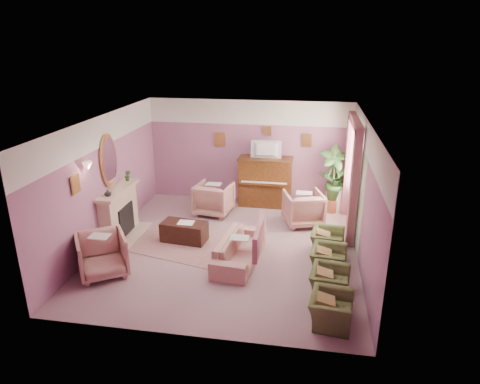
% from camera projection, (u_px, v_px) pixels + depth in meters
% --- Properties ---
extents(floor, '(5.50, 6.00, 0.01)m').
position_uv_depth(floor, '(228.00, 247.00, 9.39)').
color(floor, gray).
rests_on(floor, ground).
extents(ceiling, '(5.50, 6.00, 0.01)m').
position_uv_depth(ceiling, '(227.00, 121.00, 8.43)').
color(ceiling, silver).
rests_on(ceiling, wall_back).
extents(wall_back, '(5.50, 0.02, 2.80)m').
position_uv_depth(wall_back, '(249.00, 152.00, 11.69)').
color(wall_back, slate).
rests_on(wall_back, floor).
extents(wall_front, '(5.50, 0.02, 2.80)m').
position_uv_depth(wall_front, '(188.00, 256.00, 6.13)').
color(wall_front, slate).
rests_on(wall_front, floor).
extents(wall_left, '(0.02, 6.00, 2.80)m').
position_uv_depth(wall_left, '(104.00, 181.00, 9.34)').
color(wall_left, slate).
rests_on(wall_left, floor).
extents(wall_right, '(0.02, 6.00, 2.80)m').
position_uv_depth(wall_right, '(364.00, 195.00, 8.48)').
color(wall_right, slate).
rests_on(wall_right, floor).
extents(picture_rail_band, '(5.50, 0.01, 0.65)m').
position_uv_depth(picture_rail_band, '(249.00, 112.00, 11.31)').
color(picture_rail_band, white).
rests_on(picture_rail_band, wall_back).
extents(stripe_panel, '(0.01, 3.00, 2.15)m').
position_uv_depth(stripe_panel, '(356.00, 189.00, 9.80)').
color(stripe_panel, '#AFBE9A').
rests_on(stripe_panel, wall_right).
extents(fireplace_surround, '(0.30, 1.40, 1.10)m').
position_uv_depth(fireplace_surround, '(119.00, 213.00, 9.79)').
color(fireplace_surround, '#CDAE92').
rests_on(fireplace_surround, floor).
extents(fireplace_inset, '(0.18, 0.72, 0.68)m').
position_uv_depth(fireplace_inset, '(124.00, 220.00, 9.82)').
color(fireplace_inset, black).
rests_on(fireplace_inset, floor).
extents(fire_ember, '(0.06, 0.54, 0.10)m').
position_uv_depth(fire_ember, '(126.00, 227.00, 9.88)').
color(fire_ember, '#FF5D32').
rests_on(fire_ember, floor).
extents(mantel_shelf, '(0.40, 1.55, 0.07)m').
position_uv_depth(mantel_shelf, '(118.00, 190.00, 9.59)').
color(mantel_shelf, '#CDAE92').
rests_on(mantel_shelf, fireplace_surround).
extents(hearth, '(0.55, 1.50, 0.02)m').
position_uv_depth(hearth, '(129.00, 235.00, 9.94)').
color(hearth, '#CDAE92').
rests_on(hearth, floor).
extents(mirror_frame, '(0.04, 0.72, 1.20)m').
position_uv_depth(mirror_frame, '(109.00, 161.00, 9.38)').
color(mirror_frame, tan).
rests_on(mirror_frame, wall_left).
extents(mirror_glass, '(0.01, 0.60, 1.06)m').
position_uv_depth(mirror_glass, '(110.00, 161.00, 9.37)').
color(mirror_glass, white).
rests_on(mirror_glass, wall_left).
extents(sconce_shade, '(0.20, 0.20, 0.16)m').
position_uv_depth(sconce_shade, '(87.00, 166.00, 8.33)').
color(sconce_shade, '#FFC3A0').
rests_on(sconce_shade, wall_left).
extents(piano, '(1.40, 0.60, 1.30)m').
position_uv_depth(piano, '(265.00, 182.00, 11.57)').
color(piano, '#4E2810').
rests_on(piano, floor).
extents(piano_keyshelf, '(1.30, 0.12, 0.06)m').
position_uv_depth(piano_keyshelf, '(264.00, 184.00, 11.22)').
color(piano_keyshelf, '#4E2810').
rests_on(piano_keyshelf, piano).
extents(piano_keys, '(1.20, 0.08, 0.02)m').
position_uv_depth(piano_keys, '(264.00, 183.00, 11.21)').
color(piano_keys, white).
rests_on(piano_keys, piano).
extents(piano_top, '(1.45, 0.65, 0.04)m').
position_uv_depth(piano_top, '(266.00, 159.00, 11.35)').
color(piano_top, '#4E2810').
rests_on(piano_top, piano).
extents(television, '(0.80, 0.12, 0.48)m').
position_uv_depth(television, '(266.00, 149.00, 11.20)').
color(television, black).
rests_on(television, piano).
extents(print_back_left, '(0.30, 0.03, 0.38)m').
position_uv_depth(print_back_left, '(220.00, 139.00, 11.67)').
color(print_back_left, tan).
rests_on(print_back_left, wall_back).
extents(print_back_right, '(0.26, 0.03, 0.34)m').
position_uv_depth(print_back_right, '(307.00, 141.00, 11.28)').
color(print_back_right, tan).
rests_on(print_back_right, wall_back).
extents(print_back_mid, '(0.22, 0.03, 0.26)m').
position_uv_depth(print_back_mid, '(267.00, 131.00, 11.37)').
color(print_back_mid, tan).
rests_on(print_back_mid, wall_back).
extents(print_left_wall, '(0.03, 0.28, 0.36)m').
position_uv_depth(print_left_wall, '(76.00, 184.00, 8.11)').
color(print_left_wall, tan).
rests_on(print_left_wall, wall_left).
extents(window_blind, '(0.03, 1.40, 1.80)m').
position_uv_depth(window_blind, '(356.00, 160.00, 9.82)').
color(window_blind, beige).
rests_on(window_blind, wall_right).
extents(curtain_left, '(0.16, 0.34, 2.60)m').
position_uv_depth(curtain_left, '(354.00, 189.00, 9.12)').
color(curtain_left, '#954C5C').
rests_on(curtain_left, floor).
extents(curtain_right, '(0.16, 0.34, 2.60)m').
position_uv_depth(curtain_right, '(348.00, 165.00, 10.82)').
color(curtain_right, '#954C5C').
rests_on(curtain_right, floor).
extents(pelmet, '(0.16, 2.20, 0.16)m').
position_uv_depth(pelmet, '(356.00, 122.00, 9.54)').
color(pelmet, '#954C5C').
rests_on(pelmet, wall_right).
extents(mantel_plant, '(0.16, 0.16, 0.28)m').
position_uv_depth(mantel_plant, '(128.00, 175.00, 10.04)').
color(mantel_plant, '#2E5323').
rests_on(mantel_plant, mantel_shelf).
extents(mantel_vase, '(0.16, 0.16, 0.16)m').
position_uv_depth(mantel_vase, '(108.00, 193.00, 9.08)').
color(mantel_vase, white).
rests_on(mantel_vase, mantel_shelf).
extents(area_rug, '(2.85, 2.33, 0.01)m').
position_uv_depth(area_rug, '(192.00, 243.00, 9.58)').
color(area_rug, '#A26C69').
rests_on(area_rug, floor).
extents(coffee_table, '(1.05, 0.62, 0.45)m').
position_uv_depth(coffee_table, '(184.00, 232.00, 9.62)').
color(coffee_table, black).
rests_on(coffee_table, floor).
extents(table_paper, '(0.35, 0.28, 0.01)m').
position_uv_depth(table_paper, '(186.00, 223.00, 9.53)').
color(table_paper, white).
rests_on(table_paper, coffee_table).
extents(sofa, '(0.62, 1.85, 0.75)m').
position_uv_depth(sofa, '(240.00, 245.00, 8.70)').
color(sofa, tan).
rests_on(sofa, floor).
extents(sofa_throw, '(0.09, 1.40, 0.51)m').
position_uv_depth(sofa_throw, '(259.00, 236.00, 8.56)').
color(sofa_throw, '#954C5C').
rests_on(sofa_throw, sofa).
extents(floral_armchair_left, '(0.88, 0.88, 0.92)m').
position_uv_depth(floral_armchair_left, '(214.00, 197.00, 11.05)').
color(floral_armchair_left, tan).
rests_on(floral_armchair_left, floor).
extents(floral_armchair_right, '(0.88, 0.88, 0.92)m').
position_uv_depth(floral_armchair_right, '(303.00, 207.00, 10.42)').
color(floral_armchair_right, tan).
rests_on(floral_armchair_right, floor).
extents(floral_armchair_front, '(0.88, 0.88, 0.92)m').
position_uv_depth(floral_armchair_front, '(102.00, 253.00, 8.18)').
color(floral_armchair_front, tan).
rests_on(floral_armchair_front, floor).
extents(olive_chair_a, '(0.54, 0.76, 0.66)m').
position_uv_depth(olive_chair_a, '(331.00, 305.00, 6.81)').
color(olive_chair_a, '#535D2F').
rests_on(olive_chair_a, floor).
extents(olive_chair_b, '(0.54, 0.76, 0.66)m').
position_uv_depth(olive_chair_b, '(330.00, 278.00, 7.57)').
color(olive_chair_b, '#535D2F').
rests_on(olive_chair_b, floor).
extents(olive_chair_c, '(0.54, 0.76, 0.66)m').
position_uv_depth(olive_chair_c, '(329.00, 256.00, 8.33)').
color(olive_chair_c, '#535D2F').
rests_on(olive_chair_c, floor).
extents(olive_chair_d, '(0.54, 0.76, 0.66)m').
position_uv_depth(olive_chair_d, '(327.00, 238.00, 9.09)').
color(olive_chair_d, '#535D2F').
rests_on(olive_chair_d, floor).
extents(side_table, '(0.52, 0.52, 0.70)m').
position_uv_depth(side_table, '(336.00, 197.00, 11.34)').
color(side_table, silver).
rests_on(side_table, floor).
extents(side_plant_big, '(0.30, 0.30, 0.34)m').
position_uv_depth(side_plant_big, '(337.00, 179.00, 11.16)').
color(side_plant_big, '#2E5323').
rests_on(side_plant_big, side_table).
extents(side_plant_small, '(0.16, 0.16, 0.28)m').
position_uv_depth(side_plant_small, '(342.00, 181.00, 11.06)').
color(side_plant_small, '#2E5323').
rests_on(side_plant_small, side_table).
extents(palm_pot, '(0.34, 0.34, 0.34)m').
position_uv_depth(palm_pot, '(331.00, 205.00, 11.27)').
color(palm_pot, brown).
rests_on(palm_pot, floor).
extents(palm_plant, '(0.76, 0.76, 1.44)m').
position_uv_depth(palm_plant, '(333.00, 173.00, 10.97)').
color(palm_plant, '#2E5323').
rests_on(palm_plant, palm_pot).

